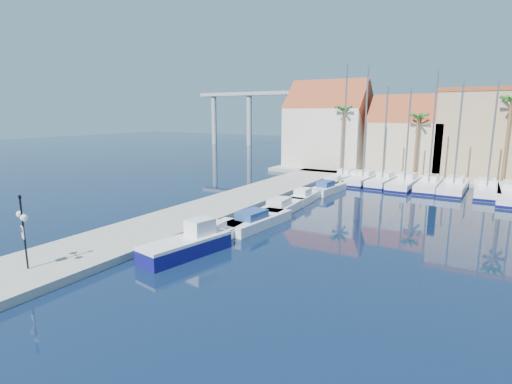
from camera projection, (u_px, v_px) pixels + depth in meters
The scene contains 26 objects.
ground at pixel (180, 297), 19.51m from camera, with size 260.00×260.00×0.00m, color black.
quay_west at pixel (204, 212), 35.35m from camera, with size 6.00×77.00×0.50m, color gray.
shore_north at pixel (467, 176), 55.09m from camera, with size 54.00×16.00×0.50m, color gray.
lamp_post at pixel (22, 221), 21.27m from camera, with size 1.34×0.70×4.10m.
fishing_boat at pixel (188, 244), 25.22m from camera, with size 3.15×6.38×2.14m.
motorboat_west_0 at pixel (214, 234), 28.09m from camera, with size 2.62×6.65×1.40m.
motorboat_west_1 at pixel (256, 220), 31.55m from camera, with size 2.90×7.12×1.40m.
motorboat_west_2 at pixel (281, 207), 36.04m from camera, with size 2.47×6.69×1.40m.
motorboat_west_3 at pixel (304, 197), 40.53m from camera, with size 2.09×5.62×1.40m.
motorboat_west_4 at pixel (327, 188), 45.03m from camera, with size 2.49×6.13×1.40m.
motorboat_west_5 at pixel (335, 182), 48.79m from camera, with size 2.14×5.57×1.40m.
motorboat_west_6 at pixel (354, 176), 53.47m from camera, with size 2.31×6.43×1.40m.
sailboat_0 at pixel (344, 176), 52.55m from camera, with size 2.54×8.46×14.74m.
sailboat_1 at pixel (364, 178), 50.92m from camera, with size 2.72×8.36×14.49m.
sailboat_2 at pixel (383, 180), 49.66m from camera, with size 2.68×8.53×11.92m.
sailboat_3 at pixel (405, 182), 48.35m from camera, with size 2.98×9.75×11.70m.
sailboat_4 at pixel (429, 184), 47.02m from camera, with size 2.35×8.87×13.61m.
sailboat_5 at pixel (454, 186), 45.85m from camera, with size 2.83×9.72×12.20m.
sailboat_6 at pixel (487, 189), 44.18m from camera, with size 2.75×9.58×12.15m.
building_0 at pixel (328, 128), 62.96m from camera, with size 12.30×9.00×13.50m.
building_1 at pixel (408, 138), 57.24m from camera, with size 10.30×8.00×11.00m.
building_2 at pixel (497, 133), 52.43m from camera, with size 14.20×10.20×11.50m.
palm_0 at pixel (344, 111), 56.25m from camera, with size 2.60×2.60×10.15m.
palm_1 at pixel (418, 119), 51.46m from camera, with size 2.60×2.60×9.15m.
palm_2 at pixel (512, 103), 46.13m from camera, with size 2.60×2.60×11.15m.
viaduct at pixel (271, 108), 106.28m from camera, with size 48.00×2.20×14.45m.
Camera 1 is at (12.40, -13.75, 8.86)m, focal length 28.00 mm.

